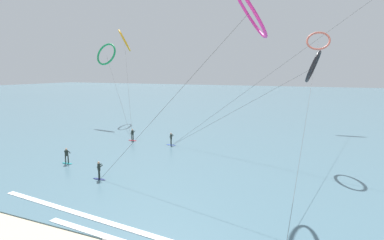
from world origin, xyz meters
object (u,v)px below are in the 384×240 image
(kite_amber, at_px, (125,40))
(kite_coral, at_px, (318,41))
(surfer_navy, at_px, (99,172))
(kite_magenta, at_px, (249,11))
(kite_charcoal, at_px, (313,67))
(surfer_teal, at_px, (67,157))
(surfer_crimson, at_px, (133,136))
(surfer_cobalt, at_px, (171,140))
(kite_emerald, at_px, (106,54))

(kite_amber, distance_m, kite_coral, 37.33)
(surfer_navy, xyz_separation_m, kite_magenta, (12.63, 3.90, 13.88))
(kite_charcoal, distance_m, kite_coral, 25.64)
(surfer_teal, distance_m, kite_amber, 36.65)
(surfer_navy, distance_m, kite_charcoal, 24.31)
(surfer_crimson, xyz_separation_m, surfer_navy, (6.58, -14.93, 0.00))
(kite_magenta, bearing_deg, surfer_navy, 92.36)
(surfer_teal, distance_m, surfer_cobalt, 13.64)
(surfer_navy, height_order, kite_charcoal, kite_charcoal)
(surfer_navy, height_order, kite_magenta, kite_magenta)
(surfer_cobalt, relative_size, kite_magenta, 0.10)
(surfer_teal, relative_size, kite_coral, 0.04)
(surfer_teal, bearing_deg, kite_magenta, -23.35)
(kite_charcoal, bearing_deg, surfer_teal, -62.34)
(kite_amber, relative_size, kite_coral, 0.45)
(kite_emerald, distance_m, kite_coral, 38.80)
(surfer_cobalt, xyz_separation_m, kite_charcoal, (17.32, -0.29, 9.58))
(kite_coral, bearing_deg, kite_charcoal, -92.31)
(kite_coral, bearing_deg, kite_amber, -173.62)
(surfer_navy, relative_size, kite_charcoal, 0.09)
(kite_emerald, relative_size, kite_coral, 0.35)
(kite_amber, relative_size, kite_emerald, 1.30)
(surfer_teal, relative_size, surfer_cobalt, 1.00)
(surfer_crimson, relative_size, kite_magenta, 0.10)
(surfer_teal, height_order, kite_emerald, kite_emerald)
(surfer_navy, distance_m, kite_coral, 45.17)
(surfer_cobalt, distance_m, kite_coral, 33.21)
(kite_charcoal, relative_size, kite_coral, 0.39)
(kite_charcoal, bearing_deg, surfer_crimson, -90.20)
(surfer_teal, xyz_separation_m, kite_coral, (22.94, 36.97, 14.41))
(surfer_cobalt, height_order, kite_emerald, kite_emerald)
(surfer_cobalt, distance_m, kite_emerald, 26.36)
(kite_charcoal, bearing_deg, kite_amber, -115.19)
(kite_magenta, xyz_separation_m, kite_charcoal, (4.48, 10.47, -4.30))
(kite_magenta, height_order, kite_coral, kite_coral)
(surfer_cobalt, bearing_deg, surfer_navy, 142.36)
(kite_magenta, height_order, kite_emerald, kite_magenta)
(kite_magenta, distance_m, kite_emerald, 40.01)
(kite_emerald, bearing_deg, kite_charcoal, -12.43)
(surfer_teal, distance_m, kite_emerald, 30.36)
(surfer_crimson, bearing_deg, surfer_navy, -149.85)
(surfer_crimson, height_order, kite_coral, kite_coral)
(surfer_crimson, bearing_deg, surfer_teal, -173.46)
(surfer_teal, relative_size, kite_emerald, 0.11)
(surfer_crimson, distance_m, surfer_navy, 16.31)
(kite_charcoal, height_order, kite_emerald, kite_emerald)
(surfer_navy, bearing_deg, surfer_teal, 16.01)
(surfer_crimson, relative_size, kite_emerald, 0.11)
(kite_emerald, bearing_deg, surfer_cobalt, -25.27)
(surfer_crimson, height_order, kite_amber, kite_amber)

